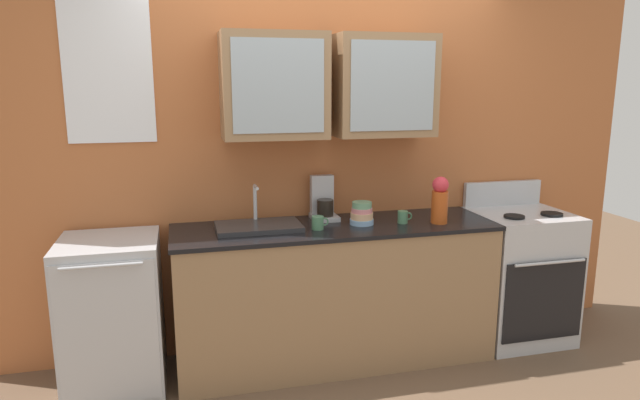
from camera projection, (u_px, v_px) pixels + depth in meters
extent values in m
plane|color=brown|center=(335.00, 358.00, 3.76)|extent=(10.00, 10.00, 0.00)
cube|color=#B76638|center=(322.00, 147.00, 3.82)|extent=(4.62, 0.10, 2.79)
cube|color=#93704C|center=(274.00, 86.00, 3.44)|extent=(0.65, 0.32, 0.65)
cube|color=#9EADB7|center=(279.00, 86.00, 3.29)|extent=(0.55, 0.01, 0.55)
cube|color=#93704C|center=(384.00, 86.00, 3.62)|extent=(0.65, 0.32, 0.65)
cube|color=#9EADB7|center=(393.00, 86.00, 3.46)|extent=(0.55, 0.01, 0.55)
cube|color=white|center=(108.00, 71.00, 3.33)|extent=(0.52, 0.01, 0.87)
cube|color=#93704C|center=(335.00, 295.00, 3.67)|extent=(2.06, 0.60, 0.90)
cube|color=black|center=(336.00, 227.00, 3.57)|extent=(2.08, 0.62, 0.03)
cube|color=silver|center=(519.00, 276.00, 4.00)|extent=(0.65, 0.59, 0.93)
cube|color=black|center=(544.00, 301.00, 3.73)|extent=(0.60, 0.01, 0.56)
cylinder|color=silver|center=(550.00, 263.00, 3.64)|extent=(0.52, 0.02, 0.02)
cube|color=silver|center=(502.00, 193.00, 4.15)|extent=(0.62, 0.04, 0.18)
cylinder|color=black|center=(514.00, 217.00, 3.76)|extent=(0.14, 0.14, 0.02)
cylinder|color=black|center=(552.00, 214.00, 3.83)|extent=(0.15, 0.15, 0.02)
cube|color=#2D2D30|center=(259.00, 226.00, 3.48)|extent=(0.53, 0.33, 0.03)
cylinder|color=silver|center=(255.00, 202.00, 3.58)|extent=(0.02, 0.02, 0.22)
cylinder|color=silver|center=(256.00, 187.00, 3.50)|extent=(0.02, 0.12, 0.02)
cylinder|color=#8CB7E0|center=(362.00, 221.00, 3.60)|extent=(0.15, 0.15, 0.04)
cylinder|color=#E0AD7F|center=(362.00, 216.00, 3.59)|extent=(0.15, 0.15, 0.05)
cylinder|color=#D87F84|center=(362.00, 211.00, 3.58)|extent=(0.14, 0.14, 0.04)
cylinder|color=#669972|center=(362.00, 206.00, 3.57)|extent=(0.13, 0.13, 0.05)
cylinder|color=#BF4C19|center=(440.00, 207.00, 3.61)|extent=(0.11, 0.11, 0.21)
sphere|color=#D8333F|center=(441.00, 185.00, 3.57)|extent=(0.11, 0.11, 0.11)
cylinder|color=#4C7F59|center=(318.00, 223.00, 3.46)|extent=(0.07, 0.07, 0.08)
torus|color=#4C7F59|center=(324.00, 222.00, 3.47)|extent=(0.05, 0.01, 0.05)
cylinder|color=#4C7F59|center=(403.00, 217.00, 3.62)|extent=(0.07, 0.07, 0.08)
torus|color=#4C7F59|center=(408.00, 216.00, 3.63)|extent=(0.05, 0.01, 0.05)
cube|color=silver|center=(113.00, 314.00, 3.33)|extent=(0.57, 0.57, 0.93)
cube|color=silver|center=(108.00, 335.00, 3.06)|extent=(0.54, 0.01, 0.84)
cylinder|color=silver|center=(101.00, 266.00, 2.95)|extent=(0.43, 0.02, 0.02)
cube|color=#B7B7BC|center=(324.00, 217.00, 3.72)|extent=(0.17, 0.20, 0.03)
cylinder|color=black|center=(325.00, 208.00, 3.69)|extent=(0.11, 0.11, 0.11)
cube|color=#B7B7BC|center=(322.00, 194.00, 3.76)|extent=(0.15, 0.06, 0.26)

